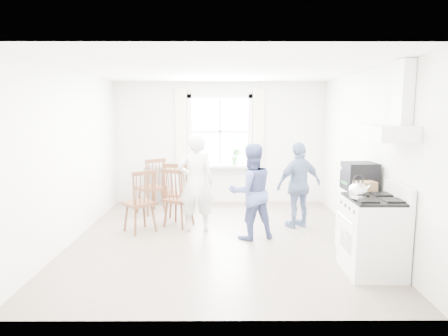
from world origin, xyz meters
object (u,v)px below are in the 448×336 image
person_right (299,185)px  stereo_stack (360,176)px  gas_stove (373,235)px  windsor_chair_a (154,180)px  windsor_chair_c (143,195)px  low_cabinet (359,222)px  windsor_chair_b (176,186)px  person_left (196,183)px  person_mid (251,192)px

person_right → stereo_stack: bearing=93.2°
gas_stove → windsor_chair_a: bearing=138.3°
gas_stove → windsor_chair_c: 3.55m
windsor_chair_a → gas_stove: bearing=-41.7°
stereo_stack → person_right: size_ratio=0.31×
stereo_stack → gas_stove: bearing=-95.0°
low_cabinet → stereo_stack: 0.64m
low_cabinet → person_right: size_ratio=0.61×
gas_stove → stereo_stack: stereo_stack is taller
windsor_chair_a → windsor_chair_b: bearing=-51.1°
gas_stove → person_right: bearing=105.7°
windsor_chair_c → low_cabinet: bearing=-15.8°
stereo_stack → windsor_chair_a: (-3.25, 2.08, -0.42)m
low_cabinet → person_left: size_ratio=0.55×
stereo_stack → person_right: 1.39m
windsor_chair_b → person_mid: size_ratio=0.73×
windsor_chair_a → person_right: size_ratio=0.74×
gas_stove → windsor_chair_a: (-3.18, 2.84, 0.18)m
low_cabinet → windsor_chair_b: (-2.75, 1.51, 0.22)m
gas_stove → windsor_chair_a: gas_stove is taller
person_right → windsor_chair_b: bearing=-31.0°
windsor_chair_a → person_left: bearing=-50.7°
gas_stove → person_left: 2.91m
person_right → person_mid: bearing=10.8°
stereo_stack → windsor_chair_c: bearing=165.1°
stereo_stack → person_mid: bearing=158.2°
low_cabinet → windsor_chair_b: size_ratio=0.82×
windsor_chair_a → person_right: bearing=-18.6°
windsor_chair_c → windsor_chair_b: bearing=51.1°
person_left → person_right: size_ratio=1.11×
person_mid → windsor_chair_b: bearing=-52.5°
gas_stove → windsor_chair_a: 4.27m
windsor_chair_a → person_mid: size_ratio=0.73×
person_mid → person_right: 1.05m
person_left → stereo_stack: bearing=154.0°
low_cabinet → windsor_chair_b: bearing=151.2°
windsor_chair_a → windsor_chair_b: (0.51, -0.63, -0.00)m
stereo_stack → windsor_chair_b: stereo_stack is taller
gas_stove → person_right: size_ratio=0.76×
windsor_chair_b → windsor_chair_c: bearing=-128.9°
low_cabinet → person_left: (-2.37, 1.05, 0.37)m
windsor_chair_c → person_left: person_left is taller
windsor_chair_b → windsor_chair_c: windsor_chair_b is taller
windsor_chair_c → person_mid: 1.77m
stereo_stack → windsor_chair_b: (-2.74, 1.45, -0.43)m
gas_stove → stereo_stack: 0.97m
stereo_stack → windsor_chair_c: size_ratio=0.43×
stereo_stack → windsor_chair_c: stereo_stack is taller
low_cabinet → person_right: 1.43m
windsor_chair_c → person_left: bearing=9.1°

